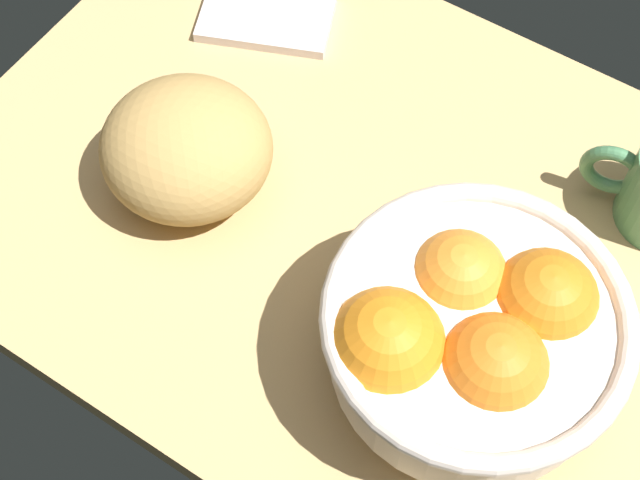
% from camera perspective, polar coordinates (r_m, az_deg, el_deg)
% --- Properties ---
extents(ground_plane, '(0.70, 0.52, 0.03)m').
position_cam_1_polar(ground_plane, '(0.84, 1.28, 1.54)').
color(ground_plane, tan).
extents(fruit_bowl, '(0.23, 0.23, 0.12)m').
position_cam_1_polar(fruit_bowl, '(0.70, 9.02, -5.49)').
color(fruit_bowl, silver).
rests_on(fruit_bowl, ground).
extents(bread_loaf, '(0.19, 0.19, 0.10)m').
position_cam_1_polar(bread_loaf, '(0.81, -8.01, 5.44)').
color(bread_loaf, tan).
rests_on(bread_loaf, ground).
extents(napkin_folded, '(0.15, 0.12, 0.01)m').
position_cam_1_polar(napkin_folded, '(0.96, -3.23, 13.18)').
color(napkin_folded, silver).
rests_on(napkin_folded, ground).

